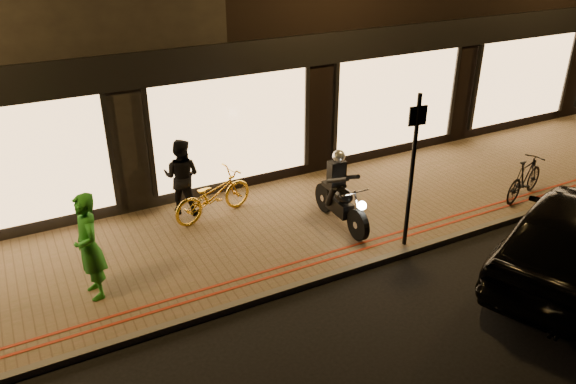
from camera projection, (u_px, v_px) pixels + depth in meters
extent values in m
plane|color=black|center=(322.00, 283.00, 9.92)|extent=(90.00, 90.00, 0.00)
cube|color=brown|center=(272.00, 230.00, 11.48)|extent=(50.00, 4.00, 0.12)
cube|color=#59544C|center=(321.00, 279.00, 9.94)|extent=(50.00, 0.14, 0.12)
cube|color=maroon|center=(310.00, 265.00, 10.23)|extent=(50.00, 0.06, 0.01)
cube|color=maroon|center=(305.00, 260.00, 10.39)|extent=(50.00, 0.06, 0.01)
cube|color=black|center=(229.00, 60.00, 11.66)|extent=(48.00, 0.12, 0.70)
cube|color=#FFC67F|center=(9.00, 168.00, 10.46)|extent=(3.60, 0.06, 2.38)
cube|color=#FFC67F|center=(232.00, 130.00, 12.34)|extent=(3.60, 0.06, 2.38)
cube|color=#FFC67F|center=(397.00, 102.00, 14.21)|extent=(3.60, 0.06, 2.38)
cube|color=#FFC67F|center=(523.00, 80.00, 16.09)|extent=(3.60, 0.06, 2.38)
cylinder|color=black|center=(358.00, 225.00, 10.93)|extent=(0.13, 0.64, 0.64)
cylinder|color=black|center=(325.00, 198.00, 11.97)|extent=(0.13, 0.64, 0.64)
cylinder|color=silver|center=(358.00, 225.00, 10.93)|extent=(0.14, 0.14, 0.14)
cylinder|color=silver|center=(325.00, 198.00, 11.97)|extent=(0.14, 0.14, 0.14)
cube|color=black|center=(340.00, 206.00, 11.45)|extent=(0.27, 0.71, 0.30)
ellipsoid|color=black|center=(344.00, 195.00, 11.22)|extent=(0.33, 0.51, 0.29)
cube|color=black|center=(333.00, 187.00, 11.56)|extent=(0.23, 0.55, 0.09)
cylinder|color=silver|center=(356.00, 193.00, 10.77)|extent=(0.60, 0.04, 0.03)
cylinder|color=silver|center=(358.00, 210.00, 10.83)|extent=(0.06, 0.33, 0.71)
sphere|color=white|center=(362.00, 206.00, 10.65)|extent=(0.17, 0.17, 0.17)
cylinder|color=silver|center=(333.00, 201.00, 11.92)|extent=(0.08, 0.55, 0.07)
cube|color=black|center=(337.00, 174.00, 11.30)|extent=(0.34, 0.23, 0.55)
sphere|color=#B0B3B7|center=(339.00, 156.00, 11.07)|extent=(0.27, 0.27, 0.26)
cylinder|color=black|center=(338.00, 180.00, 10.97)|extent=(0.16, 0.61, 0.34)
cylinder|color=black|center=(352.00, 177.00, 11.09)|extent=(0.18, 0.61, 0.34)
cylinder|color=black|center=(331.00, 196.00, 11.41)|extent=(0.19, 0.29, 0.46)
cylinder|color=black|center=(343.00, 193.00, 11.52)|extent=(0.20, 0.29, 0.46)
cylinder|color=black|center=(412.00, 173.00, 10.24)|extent=(0.09, 0.09, 3.00)
cube|color=black|center=(418.00, 116.00, 9.75)|extent=(0.35, 0.07, 0.35)
imported|color=gold|center=(213.00, 195.00, 11.69)|extent=(1.96, 1.09, 0.98)
imported|color=black|center=(525.00, 178.00, 12.47)|extent=(1.66, 0.89, 0.96)
imported|color=#237C21|center=(89.00, 247.00, 9.05)|extent=(0.53, 0.73, 1.86)
imported|color=black|center=(182.00, 176.00, 11.74)|extent=(1.01, 0.98, 1.64)
imported|color=black|center=(570.00, 235.00, 9.90)|extent=(4.96, 3.52, 1.57)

